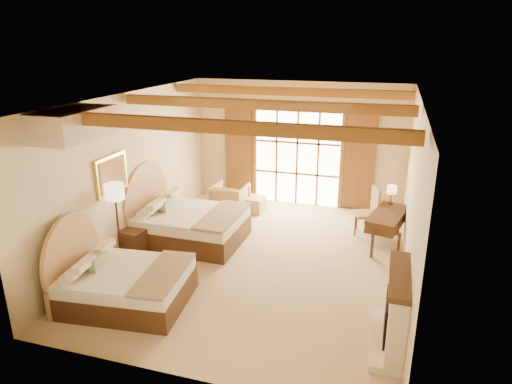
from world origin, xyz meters
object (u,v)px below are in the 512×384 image
at_px(nightstand, 135,242).
at_px(bed_near, 118,280).
at_px(armchair, 230,199).
at_px(desk, 387,228).
at_px(bed_far, 183,221).

bearing_deg(nightstand, bed_near, -59.06).
bearing_deg(armchair, nightstand, 70.74).
xyz_separation_m(armchair, desk, (3.82, -0.83, 0.02)).
height_order(nightstand, armchair, armchair).
height_order(armchair, desk, armchair).
relative_size(bed_near, bed_far, 0.95).
xyz_separation_m(bed_far, desk, (4.24, 0.98, -0.04)).
relative_size(nightstand, desk, 0.36).
relative_size(bed_far, nightstand, 4.17).
xyz_separation_m(nightstand, desk, (4.89, 1.91, 0.13)).
distance_m(bed_far, nightstand, 1.15).
xyz_separation_m(bed_near, bed_far, (-0.02, 2.55, 0.05)).
distance_m(bed_near, desk, 5.50).
bearing_deg(nightstand, desk, 29.63).
bearing_deg(bed_far, nightstand, -124.15).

